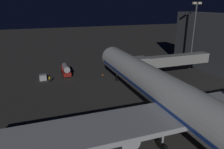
{
  "coord_description": "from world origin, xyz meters",
  "views": [
    {
      "loc": [
        19.22,
        30.71,
        19.38
      ],
      "look_at": [
        3.0,
        -14.25,
        3.5
      ],
      "focal_mm": 34.1,
      "sensor_mm": 36.0,
      "label": 1
    }
  ],
  "objects_px": {
    "jet_bridge": "(166,61)",
    "baggage_container_near_belt": "(43,77)",
    "traffic_cone_nose_port": "(117,73)",
    "traffic_cone_nose_starboard": "(103,75)",
    "fuel_tanker": "(66,70)",
    "ground_crew_near_nose_gear": "(49,79)",
    "airliner_at_gate": "(185,106)",
    "apron_floodlight_mast": "(194,32)"
  },
  "relations": [
    {
      "from": "jet_bridge",
      "to": "baggage_container_near_belt",
      "type": "relative_size",
      "value": 12.14
    },
    {
      "from": "traffic_cone_nose_port",
      "to": "traffic_cone_nose_starboard",
      "type": "xyz_separation_m",
      "value": [
        4.4,
        0.0,
        0.0
      ]
    },
    {
      "from": "fuel_tanker",
      "to": "ground_crew_near_nose_gear",
      "type": "distance_m",
      "value": 6.82
    },
    {
      "from": "jet_bridge",
      "to": "airliner_at_gate",
      "type": "bearing_deg",
      "value": 62.4
    },
    {
      "from": "traffic_cone_nose_port",
      "to": "fuel_tanker",
      "type": "bearing_deg",
      "value": -15.53
    },
    {
      "from": "ground_crew_near_nose_gear",
      "to": "traffic_cone_nose_starboard",
      "type": "xyz_separation_m",
      "value": [
        -14.68,
        -0.76,
        -0.72
      ]
    },
    {
      "from": "jet_bridge",
      "to": "baggage_container_near_belt",
      "type": "bearing_deg",
      "value": -21.82
    },
    {
      "from": "jet_bridge",
      "to": "fuel_tanker",
      "type": "relative_size",
      "value": 3.77
    },
    {
      "from": "airliner_at_gate",
      "to": "traffic_cone_nose_port",
      "type": "xyz_separation_m",
      "value": [
        -2.2,
        -32.66,
        -5.24
      ]
    },
    {
      "from": "airliner_at_gate",
      "to": "baggage_container_near_belt",
      "type": "xyz_separation_m",
      "value": [
        18.4,
        -34.46,
        -4.77
      ]
    },
    {
      "from": "baggage_container_near_belt",
      "to": "ground_crew_near_nose_gear",
      "type": "xyz_separation_m",
      "value": [
        -1.51,
        2.56,
        0.26
      ]
    },
    {
      "from": "jet_bridge",
      "to": "traffic_cone_nose_port",
      "type": "xyz_separation_m",
      "value": [
        9.51,
        -10.26,
        -5.32
      ]
    },
    {
      "from": "airliner_at_gate",
      "to": "baggage_container_near_belt",
      "type": "height_order",
      "value": "airliner_at_gate"
    },
    {
      "from": "fuel_tanker",
      "to": "apron_floodlight_mast",
      "type": "bearing_deg",
      "value": 169.72
    },
    {
      "from": "apron_floodlight_mast",
      "to": "traffic_cone_nose_starboard",
      "type": "bearing_deg",
      "value": -5.88
    },
    {
      "from": "jet_bridge",
      "to": "apron_floodlight_mast",
      "type": "distance_m",
      "value": 16.71
    },
    {
      "from": "apron_floodlight_mast",
      "to": "traffic_cone_nose_port",
      "type": "height_order",
      "value": "apron_floodlight_mast"
    },
    {
      "from": "airliner_at_gate",
      "to": "baggage_container_near_belt",
      "type": "relative_size",
      "value": 37.62
    },
    {
      "from": "ground_crew_near_nose_gear",
      "to": "traffic_cone_nose_port",
      "type": "height_order",
      "value": "ground_crew_near_nose_gear"
    },
    {
      "from": "fuel_tanker",
      "to": "baggage_container_near_belt",
      "type": "height_order",
      "value": "fuel_tanker"
    },
    {
      "from": "jet_bridge",
      "to": "traffic_cone_nose_starboard",
      "type": "bearing_deg",
      "value": -36.4
    },
    {
      "from": "fuel_tanker",
      "to": "traffic_cone_nose_starboard",
      "type": "height_order",
      "value": "fuel_tanker"
    },
    {
      "from": "apron_floodlight_mast",
      "to": "ground_crew_near_nose_gear",
      "type": "height_order",
      "value": "apron_floodlight_mast"
    },
    {
      "from": "fuel_tanker",
      "to": "baggage_container_near_belt",
      "type": "distance_m",
      "value": 6.82
    },
    {
      "from": "airliner_at_gate",
      "to": "traffic_cone_nose_starboard",
      "type": "bearing_deg",
      "value": -86.15
    },
    {
      "from": "apron_floodlight_mast",
      "to": "traffic_cone_nose_starboard",
      "type": "height_order",
      "value": "apron_floodlight_mast"
    },
    {
      "from": "fuel_tanker",
      "to": "ground_crew_near_nose_gear",
      "type": "height_order",
      "value": "fuel_tanker"
    },
    {
      "from": "apron_floodlight_mast",
      "to": "traffic_cone_nose_starboard",
      "type": "distance_m",
      "value": 30.0
    },
    {
      "from": "airliner_at_gate",
      "to": "apron_floodlight_mast",
      "type": "bearing_deg",
      "value": -130.55
    },
    {
      "from": "apron_floodlight_mast",
      "to": "ground_crew_near_nose_gear",
      "type": "relative_size",
      "value": 11.04
    },
    {
      "from": "ground_crew_near_nose_gear",
      "to": "traffic_cone_nose_starboard",
      "type": "relative_size",
      "value": 3.29
    },
    {
      "from": "apron_floodlight_mast",
      "to": "airliner_at_gate",
      "type": "bearing_deg",
      "value": 49.45
    },
    {
      "from": "baggage_container_near_belt",
      "to": "ground_crew_near_nose_gear",
      "type": "relative_size",
      "value": 0.99
    },
    {
      "from": "ground_crew_near_nose_gear",
      "to": "traffic_cone_nose_starboard",
      "type": "distance_m",
      "value": 14.72
    },
    {
      "from": "traffic_cone_nose_port",
      "to": "airliner_at_gate",
      "type": "bearing_deg",
      "value": 86.15
    },
    {
      "from": "ground_crew_near_nose_gear",
      "to": "traffic_cone_nose_port",
      "type": "distance_m",
      "value": 19.11
    },
    {
      "from": "baggage_container_near_belt",
      "to": "apron_floodlight_mast",
      "type": "bearing_deg",
      "value": 173.95
    },
    {
      "from": "jet_bridge",
      "to": "traffic_cone_nose_port",
      "type": "bearing_deg",
      "value": -47.15
    },
    {
      "from": "baggage_container_near_belt",
      "to": "jet_bridge",
      "type": "bearing_deg",
      "value": 158.18
    },
    {
      "from": "baggage_container_near_belt",
      "to": "traffic_cone_nose_starboard",
      "type": "relative_size",
      "value": 3.26
    },
    {
      "from": "jet_bridge",
      "to": "apron_floodlight_mast",
      "type": "height_order",
      "value": "apron_floodlight_mast"
    },
    {
      "from": "traffic_cone_nose_starboard",
      "to": "traffic_cone_nose_port",
      "type": "bearing_deg",
      "value": 180.0
    }
  ]
}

